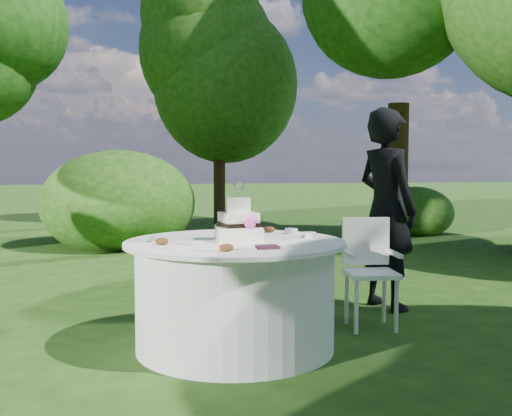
# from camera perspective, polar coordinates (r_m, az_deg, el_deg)

# --- Properties ---
(ground) EXTENTS (80.00, 80.00, 0.00)m
(ground) POSITION_cam_1_polar(r_m,az_deg,el_deg) (4.39, -1.97, -13.16)
(ground) COLOR #1C390F
(ground) RESTS_ON ground
(napkins) EXTENTS (0.14, 0.14, 0.02)m
(napkins) POSITION_cam_1_polar(r_m,az_deg,el_deg) (3.84, 1.11, -3.72)
(napkins) COLOR #441D31
(napkins) RESTS_ON table
(feather_plume) EXTENTS (0.48, 0.07, 0.01)m
(feather_plume) POSITION_cam_1_polar(r_m,az_deg,el_deg) (3.78, -4.43, -3.91)
(feather_plume) COLOR white
(feather_plume) RESTS_ON table
(guest) EXTENTS (0.63, 0.77, 1.82)m
(guest) POSITION_cam_1_polar(r_m,az_deg,el_deg) (5.55, 12.33, -0.09)
(guest) COLOR black
(guest) RESTS_ON ground
(table) EXTENTS (1.56, 1.56, 0.77)m
(table) POSITION_cam_1_polar(r_m,az_deg,el_deg) (4.29, -1.99, -8.20)
(table) COLOR white
(table) RESTS_ON ground
(cake) EXTENTS (0.31, 0.32, 0.42)m
(cake) POSITION_cam_1_polar(r_m,az_deg,el_deg) (4.22, -1.65, -1.60)
(cake) COLOR silver
(cake) RESTS_ON table
(chair) EXTENTS (0.44, 0.43, 0.88)m
(chair) POSITION_cam_1_polar(r_m,az_deg,el_deg) (4.94, 10.69, -5.16)
(chair) COLOR white
(chair) RESTS_ON ground
(votives) EXTENTS (1.21, 0.89, 0.04)m
(votives) POSITION_cam_1_polar(r_m,az_deg,el_deg) (4.25, -1.60, -2.83)
(votives) COLOR silver
(votives) RESTS_ON table
(petal_cups) EXTENTS (0.96, 1.09, 0.05)m
(petal_cups) POSITION_cam_1_polar(r_m,az_deg,el_deg) (4.16, -3.25, -2.92)
(petal_cups) COLOR #562D16
(petal_cups) RESTS_ON table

